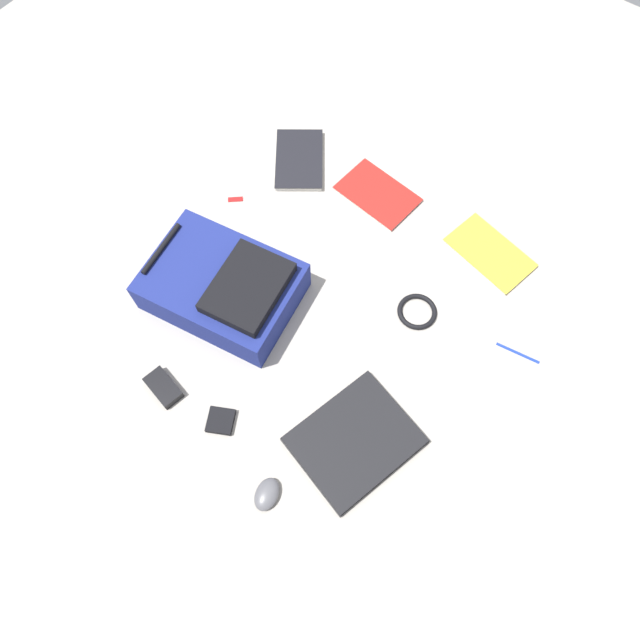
% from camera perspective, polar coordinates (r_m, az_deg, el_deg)
% --- Properties ---
extents(ground_plane, '(3.91, 3.91, 0.00)m').
position_cam_1_polar(ground_plane, '(1.84, 0.60, 0.89)').
color(ground_plane, gray).
extents(backpack, '(0.40, 0.50, 0.17)m').
position_cam_1_polar(backpack, '(1.82, -9.47, 3.30)').
color(backpack, navy).
rests_on(backpack, ground_plane).
extents(laptop, '(0.39, 0.35, 0.03)m').
position_cam_1_polar(laptop, '(1.68, 3.48, -11.84)').
color(laptop, black).
rests_on(laptop, ground_plane).
extents(book_manual, '(0.20, 0.29, 0.01)m').
position_cam_1_polar(book_manual, '(2.08, 5.74, 12.35)').
color(book_manual, silver).
rests_on(book_manual, ground_plane).
extents(book_red, '(0.22, 0.31, 0.01)m').
position_cam_1_polar(book_red, '(2.01, 16.52, 6.40)').
color(book_red, silver).
rests_on(book_red, ground_plane).
extents(book_blue, '(0.32, 0.30, 0.02)m').
position_cam_1_polar(book_blue, '(2.16, -2.08, 15.62)').
color(book_blue, silver).
rests_on(book_blue, ground_plane).
extents(computer_mouse, '(0.11, 0.09, 0.03)m').
position_cam_1_polar(computer_mouse, '(1.66, -5.30, -16.86)').
color(computer_mouse, '#4C4C51').
rests_on(computer_mouse, ground_plane).
extents(cable_coil, '(0.13, 0.13, 0.02)m').
position_cam_1_polar(cable_coil, '(1.85, 9.63, 0.84)').
color(cable_coil, black).
rests_on(cable_coil, ground_plane).
extents(power_brick, '(0.09, 0.13, 0.03)m').
position_cam_1_polar(power_brick, '(1.79, -15.31, -6.49)').
color(power_brick, black).
rests_on(power_brick, ground_plane).
extents(pen_black, '(0.03, 0.14, 0.01)m').
position_cam_1_polar(pen_black, '(1.88, 19.09, -3.08)').
color(pen_black, '#1933B2').
rests_on(pen_black, ground_plane).
extents(earbud_pouch, '(0.10, 0.10, 0.02)m').
position_cam_1_polar(earbud_pouch, '(1.73, -9.85, -9.84)').
color(earbud_pouch, black).
rests_on(earbud_pouch, ground_plane).
extents(usb_stick, '(0.05, 0.05, 0.01)m').
position_cam_1_polar(usb_stick, '(2.08, -8.42, 11.81)').
color(usb_stick, '#B21919').
rests_on(usb_stick, ground_plane).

